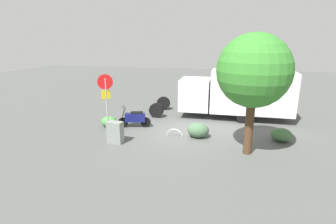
{
  "coord_description": "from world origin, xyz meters",
  "views": [
    {
      "loc": [
        -2.2,
        12.89,
        4.77
      ],
      "look_at": [
        0.9,
        -0.08,
        1.05
      ],
      "focal_mm": 28.32,
      "sensor_mm": 36.0,
      "label": 1
    }
  ],
  "objects_px": {
    "box_truck_near": "(235,92)",
    "street_tree": "(254,71)",
    "stop_sign": "(106,95)",
    "motorcycle": "(135,118)",
    "bike_rack_hoop": "(175,137)",
    "utility_cabinet": "(115,132)"
  },
  "relations": [
    {
      "from": "motorcycle",
      "to": "bike_rack_hoop",
      "type": "bearing_deg",
      "value": 143.45
    },
    {
      "from": "stop_sign",
      "to": "bike_rack_hoop",
      "type": "bearing_deg",
      "value": -175.39
    },
    {
      "from": "motorcycle",
      "to": "street_tree",
      "type": "distance_m",
      "value": 6.93
    },
    {
      "from": "stop_sign",
      "to": "utility_cabinet",
      "type": "height_order",
      "value": "stop_sign"
    },
    {
      "from": "stop_sign",
      "to": "utility_cabinet",
      "type": "relative_size",
      "value": 2.98
    },
    {
      "from": "motorcycle",
      "to": "street_tree",
      "type": "bearing_deg",
      "value": 144.6
    },
    {
      "from": "street_tree",
      "to": "box_truck_near",
      "type": "bearing_deg",
      "value": -83.88
    },
    {
      "from": "stop_sign",
      "to": "bike_rack_hoop",
      "type": "distance_m",
      "value": 4.04
    },
    {
      "from": "bike_rack_hoop",
      "to": "box_truck_near",
      "type": "bearing_deg",
      "value": -124.87
    },
    {
      "from": "utility_cabinet",
      "to": "street_tree",
      "type": "bearing_deg",
      "value": -178.01
    },
    {
      "from": "box_truck_near",
      "to": "stop_sign",
      "type": "relative_size",
      "value": 2.77
    },
    {
      "from": "bike_rack_hoop",
      "to": "motorcycle",
      "type": "bearing_deg",
      "value": -21.12
    },
    {
      "from": "motorcycle",
      "to": "bike_rack_hoop",
      "type": "relative_size",
      "value": 2.08
    },
    {
      "from": "box_truck_near",
      "to": "street_tree",
      "type": "relative_size",
      "value": 1.7
    },
    {
      "from": "stop_sign",
      "to": "street_tree",
      "type": "xyz_separation_m",
      "value": [
        -6.9,
        0.91,
        1.46
      ]
    },
    {
      "from": "street_tree",
      "to": "bike_rack_hoop",
      "type": "relative_size",
      "value": 5.9
    },
    {
      "from": "street_tree",
      "to": "utility_cabinet",
      "type": "distance_m",
      "value": 6.69
    },
    {
      "from": "stop_sign",
      "to": "bike_rack_hoop",
      "type": "height_order",
      "value": "stop_sign"
    },
    {
      "from": "box_truck_near",
      "to": "stop_sign",
      "type": "distance_m",
      "value": 7.71
    },
    {
      "from": "motorcycle",
      "to": "stop_sign",
      "type": "relative_size",
      "value": 0.58
    },
    {
      "from": "bike_rack_hoop",
      "to": "utility_cabinet",
      "type": "bearing_deg",
      "value": 28.66
    },
    {
      "from": "box_truck_near",
      "to": "street_tree",
      "type": "distance_m",
      "value": 5.65
    }
  ]
}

